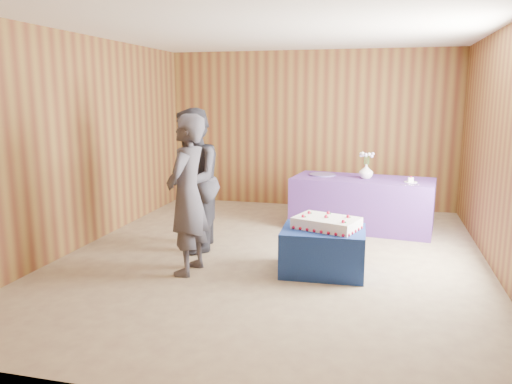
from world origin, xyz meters
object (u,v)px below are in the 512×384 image
(sheet_cake, at_px, (327,223))
(guest_left, at_px, (187,195))
(cake_table, at_px, (323,251))
(vase, at_px, (366,171))
(serving_table, at_px, (362,203))
(guest_right, at_px, (192,181))

(sheet_cake, bearing_deg, guest_left, -146.55)
(cake_table, height_order, vase, vase)
(cake_table, bearing_deg, serving_table, 78.23)
(sheet_cake, bearing_deg, serving_table, 99.82)
(sheet_cake, xyz_separation_m, guest_right, (-1.71, 0.38, 0.33))
(vase, bearing_deg, guest_left, -127.51)
(cake_table, height_order, guest_right, guest_right)
(vase, bearing_deg, cake_table, -100.56)
(guest_right, bearing_deg, vase, 114.21)
(serving_table, height_order, guest_left, guest_left)
(cake_table, relative_size, sheet_cake, 1.11)
(sheet_cake, relative_size, guest_right, 0.45)
(cake_table, xyz_separation_m, vase, (0.38, 2.01, 0.60))
(serving_table, distance_m, guest_left, 3.02)
(serving_table, xyz_separation_m, guest_right, (-2.02, -1.62, 0.52))
(sheet_cake, distance_m, guest_left, 1.55)
(sheet_cake, bearing_deg, guest_right, -173.69)
(cake_table, xyz_separation_m, sheet_cake, (0.03, 0.03, 0.31))
(cake_table, distance_m, guest_right, 1.85)
(serving_table, bearing_deg, guest_right, -134.27)
(cake_table, xyz_separation_m, guest_right, (-1.69, 0.41, 0.65))
(guest_right, bearing_deg, guest_left, 3.78)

